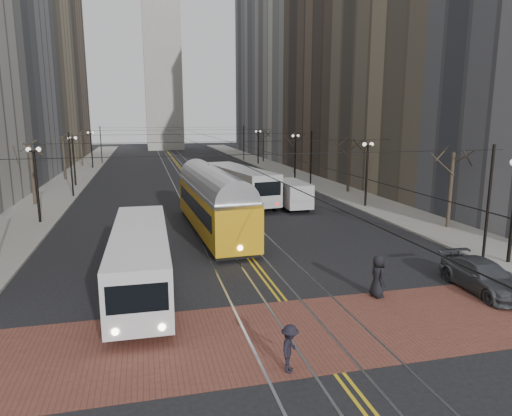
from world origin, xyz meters
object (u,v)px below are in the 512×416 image
transit_bus (141,261)px  pedestrian_d (290,349)px  clock_tower (160,1)px  sedan_parked (483,276)px  cargo_van (292,195)px  sedan_grey (282,189)px  rear_bus (239,185)px  streetcar (213,208)px  pedestrian_a (378,276)px

transit_bus → pedestrian_d: (4.60, -8.35, -0.67)m
clock_tower → sedan_parked: clock_tower is taller
cargo_van → sedan_grey: size_ratio=1.29×
clock_tower → rear_bus: 86.08m
rear_bus → streetcar: bearing=-120.8°
clock_tower → transit_bus: clock_tower is taller
transit_bus → sedan_grey: (14.18, 23.63, -0.74)m
clock_tower → rear_bus: clock_tower is taller
clock_tower → rear_bus: bearing=-87.8°
transit_bus → rear_bus: size_ratio=0.92×
streetcar → pedestrian_d: streetcar is taller
clock_tower → streetcar: size_ratio=4.39×
sedan_grey → pedestrian_d: (-9.59, -31.98, 0.07)m
transit_bus → pedestrian_a: 10.93m
clock_tower → streetcar: bearing=-90.7°
sedan_grey → sedan_parked: sedan_grey is taller
sedan_grey → pedestrian_a: 27.25m
clock_tower → pedestrian_d: clock_tower is taller
pedestrian_a → cargo_van: bearing=-10.6°
streetcar → cargo_van: bearing=37.1°
clock_tower → streetcar: clock_tower is taller
clock_tower → sedan_grey: bearing=-84.0°
rear_bus → sedan_parked: size_ratio=2.62×
transit_bus → cargo_van: transit_bus is taller
pedestrian_d → sedan_grey: bearing=14.9°
transit_bus → rear_bus: bearing=67.5°
rear_bus → pedestrian_a: 24.64m
sedan_grey → cargo_van: bearing=-107.0°
cargo_van → pedestrian_d: 26.88m
streetcar → pedestrian_d: 18.79m
pedestrian_a → sedan_parked: bearing=-98.6°
streetcar → sedan_parked: streetcar is taller
pedestrian_a → pedestrian_d: pedestrian_a is taller
streetcar → sedan_parked: bearing=-56.1°
sedan_grey → sedan_parked: bearing=-94.3°
transit_bus → sedan_parked: transit_bus is taller
streetcar → sedan_grey: 16.14m
pedestrian_d → cargo_van: bearing=13.2°
rear_bus → pedestrian_d: rear_bus is taller
pedestrian_a → sedan_grey: bearing=-11.1°
sedan_parked → clock_tower: bearing=97.8°
sedan_parked → transit_bus: bearing=168.7°
sedan_parked → pedestrian_a: size_ratio=2.53×
pedestrian_d → rear_bus: bearing=22.9°
clock_tower → sedan_parked: size_ratio=13.43×
streetcar → sedan_grey: streetcar is taller
transit_bus → sedan_parked: 16.08m
streetcar → pedestrian_d: size_ratio=9.50×
cargo_van → pedestrian_d: bearing=-108.7°
sedan_parked → pedestrian_d: size_ratio=3.11×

